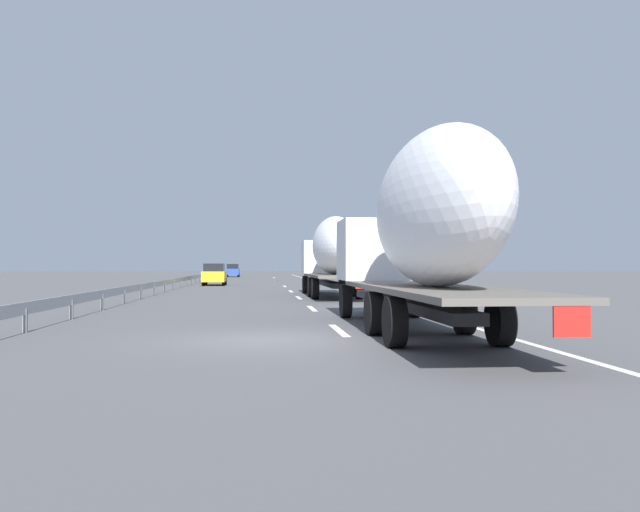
{
  "coord_description": "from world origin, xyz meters",
  "views": [
    {
      "loc": [
        -14.98,
        0.25,
        1.67
      ],
      "look_at": [
        15.02,
        -2.52,
        2.08
      ],
      "focal_mm": 37.48,
      "sensor_mm": 36.0,
      "label": 1
    }
  ],
  "objects_px": {
    "truck_lead": "(332,252)",
    "road_sign": "(343,259)",
    "car_yellow_coupe": "(215,274)",
    "car_blue_sedan": "(233,270)",
    "truck_trailing": "(422,226)"
  },
  "relations": [
    {
      "from": "car_blue_sedan",
      "to": "road_sign",
      "type": "bearing_deg",
      "value": -165.35
    },
    {
      "from": "car_yellow_coupe",
      "to": "truck_lead",
      "type": "bearing_deg",
      "value": -160.11
    },
    {
      "from": "car_blue_sedan",
      "to": "car_yellow_coupe",
      "type": "xyz_separation_m",
      "value": [
        -39.55,
        -0.01,
        -0.01
      ]
    },
    {
      "from": "truck_trailing",
      "to": "road_sign",
      "type": "xyz_separation_m",
      "value": [
        39.08,
        -3.1,
        -0.39
      ]
    },
    {
      "from": "truck_trailing",
      "to": "car_blue_sedan",
      "type": "relative_size",
      "value": 3.3
    },
    {
      "from": "truck_lead",
      "to": "road_sign",
      "type": "relative_size",
      "value": 3.98
    },
    {
      "from": "truck_lead",
      "to": "car_blue_sedan",
      "type": "bearing_deg",
      "value": 7.08
    },
    {
      "from": "car_blue_sedan",
      "to": "road_sign",
      "type": "height_order",
      "value": "road_sign"
    },
    {
      "from": "car_yellow_coupe",
      "to": "road_sign",
      "type": "height_order",
      "value": "road_sign"
    },
    {
      "from": "truck_trailing",
      "to": "car_blue_sedan",
      "type": "bearing_deg",
      "value": 5.37
    },
    {
      "from": "truck_lead",
      "to": "truck_trailing",
      "type": "height_order",
      "value": "truck_trailing"
    },
    {
      "from": "truck_trailing",
      "to": "truck_lead",
      "type": "bearing_deg",
      "value": -0.0
    },
    {
      "from": "truck_trailing",
      "to": "car_yellow_coupe",
      "type": "relative_size",
      "value": 3.1
    },
    {
      "from": "car_blue_sedan",
      "to": "car_yellow_coupe",
      "type": "bearing_deg",
      "value": -179.98
    },
    {
      "from": "car_yellow_coupe",
      "to": "road_sign",
      "type": "distance_m",
      "value": 10.67
    }
  ]
}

